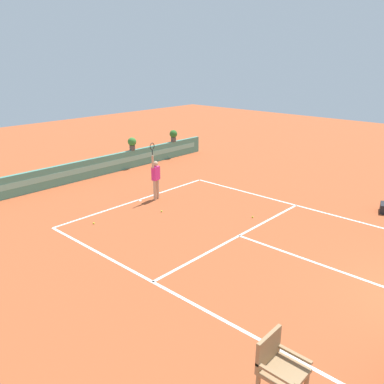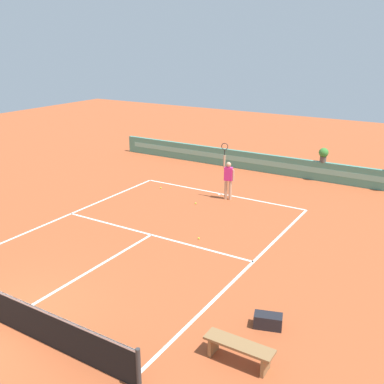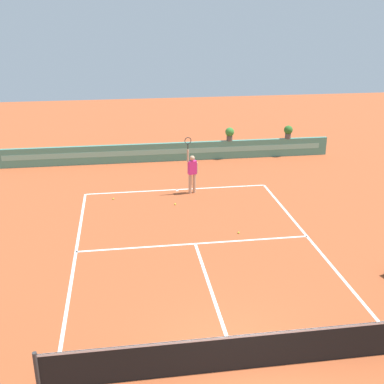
{
  "view_description": "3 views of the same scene",
  "coord_description": "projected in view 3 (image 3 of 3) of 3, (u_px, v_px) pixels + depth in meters",
  "views": [
    {
      "loc": [
        -10.45,
        -0.89,
        5.94
      ],
      "look_at": [
        0.25,
        8.89,
        1.0
      ],
      "focal_mm": 36.74,
      "sensor_mm": 36.0,
      "label": 1
    },
    {
      "loc": [
        9.23,
        -5.81,
        6.83
      ],
      "look_at": [
        0.25,
        8.89,
        1.0
      ],
      "focal_mm": 42.01,
      "sensor_mm": 36.0,
      "label": 2
    },
    {
      "loc": [
        -2.35,
        -8.66,
        7.76
      ],
      "look_at": [
        0.25,
        8.89,
        1.0
      ],
      "focal_mm": 45.24,
      "sensor_mm": 36.0,
      "label": 3
    }
  ],
  "objects": [
    {
      "name": "ground_plane",
      "position": [
        197.0,
        249.0,
        16.63
      ],
      "size": [
        60.0,
        60.0,
        0.0
      ],
      "primitive_type": "plane",
      "color": "#A84C28"
    },
    {
      "name": "court_lines",
      "position": [
        194.0,
        240.0,
        17.29
      ],
      "size": [
        8.32,
        11.94,
        0.01
      ],
      "color": "white",
      "rests_on": "ground"
    },
    {
      "name": "net",
      "position": [
        239.0,
        351.0,
        10.9
      ],
      "size": [
        8.92,
        0.1,
        1.0
      ],
      "color": "#333333",
      "rests_on": "ground"
    },
    {
      "name": "back_wall_barrier",
      "position": [
        167.0,
        152.0,
        26.06
      ],
      "size": [
        18.0,
        0.21,
        1.0
      ],
      "color": "#4C8E7A",
      "rests_on": "ground"
    },
    {
      "name": "tennis_player",
      "position": [
        192.0,
        171.0,
        21.32
      ],
      "size": [
        0.61,
        0.29,
        2.58
      ],
      "color": "tan",
      "rests_on": "ground"
    },
    {
      "name": "tennis_ball_near_baseline",
      "position": [
        239.0,
        233.0,
        17.77
      ],
      "size": [
        0.07,
        0.07,
        0.07
      ],
      "primitive_type": "sphere",
      "color": "#CCE033",
      "rests_on": "ground"
    },
    {
      "name": "tennis_ball_mid_court",
      "position": [
        113.0,
        199.0,
        20.93
      ],
      "size": [
        0.07,
        0.07,
        0.07
      ],
      "primitive_type": "sphere",
      "color": "#CCE033",
      "rests_on": "ground"
    },
    {
      "name": "tennis_ball_by_sideline",
      "position": [
        175.0,
        204.0,
        20.35
      ],
      "size": [
        0.07,
        0.07,
        0.07
      ],
      "primitive_type": "sphere",
      "color": "#CCE033",
      "rests_on": "ground"
    },
    {
      "name": "potted_plant_right",
      "position": [
        230.0,
        133.0,
        26.2
      ],
      "size": [
        0.48,
        0.48,
        0.72
      ],
      "color": "#514C47",
      "rests_on": "back_wall_barrier"
    },
    {
      "name": "potted_plant_far_right",
      "position": [
        288.0,
        131.0,
        26.66
      ],
      "size": [
        0.48,
        0.48,
        0.72
      ],
      "color": "#514C47",
      "rests_on": "back_wall_barrier"
    }
  ]
}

